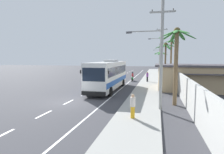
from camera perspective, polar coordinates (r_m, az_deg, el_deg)
The scene contains 17 objects.
ground_plane at distance 18.40m, azimuth -13.06°, elevation -7.44°, with size 160.00×160.00×0.00m, color #3A3A3F.
sidewalk_kerb at distance 26.35m, azimuth 10.57°, elevation -3.26°, with size 3.20×90.00×0.14m, color #999993.
lane_markings at distance 31.53m, azimuth 2.49°, elevation -1.81°, with size 3.51×71.00×0.01m.
boundary_wall at distance 30.25m, azimuth 18.22°, elevation -0.06°, with size 0.24×60.00×2.48m, color #B2B2AD.
coach_bus_foreground at distance 24.57m, azimuth -1.05°, elevation 0.82°, with size 3.07×11.93×3.92m.
motorcycle_beside_bus at distance 34.15m, azimuth 6.20°, elevation -0.14°, with size 0.56×1.96×1.64m.
pedestrian_near_kerb at distance 12.81m, azimuth 6.27°, elevation -8.54°, with size 0.36×0.36×1.64m.
pedestrian_midwalk at distance 32.81m, azimuth 10.62°, elevation 0.15°, with size 0.36×0.36×1.66m.
utility_pole_nearest at distance 15.06m, azimuth 14.29°, elevation 7.22°, with size 3.70×0.24×8.58m.
utility_pole_mid at distance 34.50m, azimuth 14.57°, elevation 7.75°, with size 3.28×0.24×10.35m.
utility_pole_far at distance 53.89m, azimuth 14.12°, elevation 5.65°, with size 1.85×0.24×8.08m.
utility_pole_distant at distance 73.31m, azimuth 14.09°, elevation 6.26°, with size 3.58×0.24×9.40m.
palm_nearest at distance 37.54m, azimuth 17.42°, elevation 7.03°, with size 3.08×2.94×7.77m.
palm_second at distance 47.79m, azimuth 14.41°, elevation 5.78°, with size 3.54×3.65×5.93m.
palm_third at distance 17.28m, azimuth 18.79°, elevation 7.06°, with size 3.20×3.28×6.75m.
palm_fourth at distance 27.89m, azimuth 15.84°, elevation 6.74°, with size 3.11×2.86×6.31m.
roadside_building at distance 27.79m, azimuth 30.00°, elevation -0.14°, with size 16.37×7.36×3.31m.
Camera 1 is at (8.09, -16.00, 4.15)m, focal length 30.30 mm.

